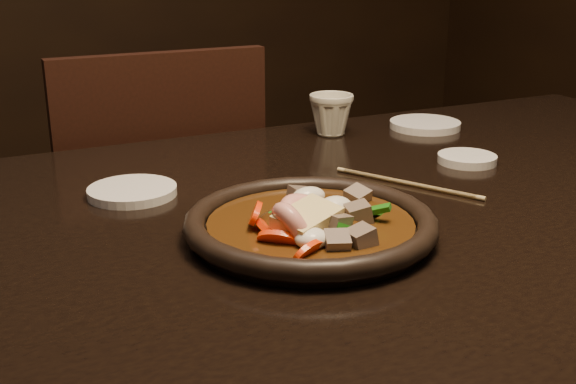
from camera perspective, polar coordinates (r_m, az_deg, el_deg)
name	(u,v)px	position (r m, az deg, el deg)	size (l,w,h in m)	color
table	(368,254)	(1.01, 6.31, -4.89)	(1.60, 0.90, 0.75)	black
chair	(153,239)	(1.56, -10.58, -3.70)	(0.42, 0.42, 0.90)	black
plate	(310,225)	(0.85, 1.79, -2.63)	(0.30, 0.30, 0.03)	black
stirfry	(312,223)	(0.84, 1.88, -2.42)	(0.20, 0.19, 0.07)	#3A200A
soy_dish	(467,159)	(1.19, 13.97, 2.56)	(0.09, 0.09, 0.01)	white
saucer_left	(132,191)	(1.02, -12.20, 0.06)	(0.12, 0.12, 0.01)	white
saucer_right	(425,125)	(1.40, 10.77, 5.25)	(0.13, 0.13, 0.01)	white
tea_cup	(331,113)	(1.32, 3.43, 6.24)	(0.08, 0.08, 0.08)	beige
chopsticks	(407,183)	(1.06, 9.41, 0.69)	(0.12, 0.21, 0.01)	tan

